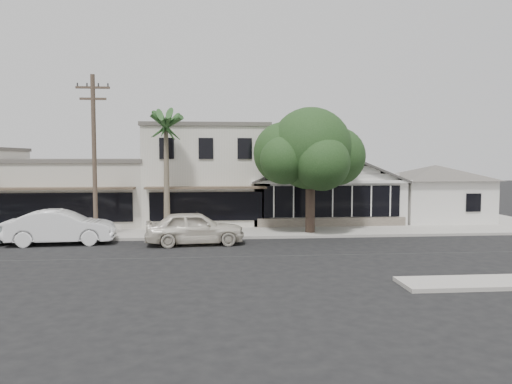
{
  "coord_description": "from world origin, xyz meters",
  "views": [
    {
      "loc": [
        -2.69,
        -22.58,
        4.57
      ],
      "look_at": [
        -0.11,
        6.0,
        2.55
      ],
      "focal_mm": 35.0,
      "sensor_mm": 36.0,
      "label": 1
    }
  ],
  "objects": [
    {
      "name": "utility_pole",
      "position": [
        -9.0,
        5.2,
        4.79
      ],
      "size": [
        1.8,
        0.24,
        9.0
      ],
      "color": "brown",
      "rests_on": "ground"
    },
    {
      "name": "ground",
      "position": [
        0.0,
        0.0,
        0.0
      ],
      "size": [
        140.0,
        140.0,
        0.0
      ],
      "primitive_type": "plane",
      "color": "black",
      "rests_on": "ground"
    },
    {
      "name": "row_building_near",
      "position": [
        -3.0,
        13.5,
        3.25
      ],
      "size": [
        8.0,
        10.0,
        6.5
      ],
      "primitive_type": "cube",
      "color": "silver",
      "rests_on": "ground"
    },
    {
      "name": "shade_tree",
      "position": [
        3.05,
        6.4,
        4.92
      ],
      "size": [
        6.73,
        6.09,
        7.47
      ],
      "rotation": [
        0.0,
        0.0,
        0.42
      ],
      "color": "#4A372D",
      "rests_on": "ground"
    },
    {
      "name": "sidewalk_north",
      "position": [
        -8.0,
        6.75,
        0.07
      ],
      "size": [
        90.0,
        3.5,
        0.15
      ],
      "primitive_type": "cube",
      "color": "#9E9991",
      "rests_on": "ground"
    },
    {
      "name": "palm_east",
      "position": [
        -5.28,
        6.79,
        6.51
      ],
      "size": [
        3.55,
        3.55,
        7.68
      ],
      "color": "#726651",
      "rests_on": "ground"
    },
    {
      "name": "side_cottage",
      "position": [
        13.2,
        11.5,
        1.5
      ],
      "size": [
        6.0,
        6.0,
        3.0
      ],
      "primitive_type": "cube",
      "color": "silver",
      "rests_on": "ground"
    },
    {
      "name": "car_0",
      "position": [
        -3.55,
        3.48,
        0.87
      ],
      "size": [
        5.28,
        2.46,
        1.75
      ],
      "primitive_type": "imported",
      "rotation": [
        0.0,
        0.0,
        1.65
      ],
      "color": "beige",
      "rests_on": "ground"
    },
    {
      "name": "car_1",
      "position": [
        -10.56,
        4.22,
        0.9
      ],
      "size": [
        5.59,
        2.32,
        1.8
      ],
      "primitive_type": "imported",
      "rotation": [
        0.0,
        0.0,
        1.65
      ],
      "color": "white",
      "rests_on": "ground"
    },
    {
      "name": "row_building_midnear",
      "position": [
        -12.0,
        13.5,
        2.1
      ],
      "size": [
        10.0,
        10.0,
        4.2
      ],
      "primitive_type": "cube",
      "color": "beige",
      "rests_on": "ground"
    },
    {
      "name": "corner_shop",
      "position": [
        5.0,
        12.47,
        2.62
      ],
      "size": [
        10.4,
        8.6,
        5.1
      ],
      "color": "silver",
      "rests_on": "ground"
    }
  ]
}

